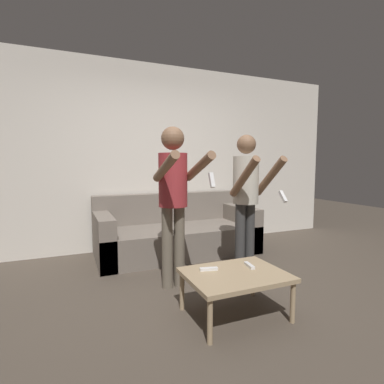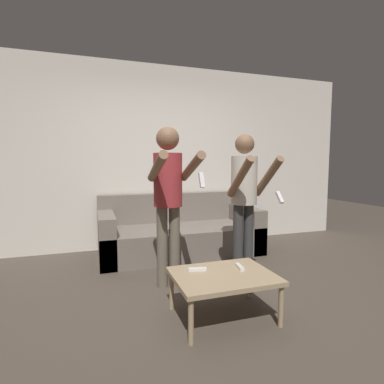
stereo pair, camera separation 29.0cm
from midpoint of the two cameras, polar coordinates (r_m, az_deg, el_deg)
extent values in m
plane|color=#4C4238|center=(2.94, 5.00, -19.79)|extent=(14.00, 14.00, 0.00)
cube|color=silver|center=(4.55, -4.88, 6.68)|extent=(6.40, 0.06, 2.70)
cube|color=slate|center=(4.21, -0.24, -9.12)|extent=(2.18, 0.96, 0.38)
cube|color=slate|center=(4.51, -1.82, -2.91)|extent=(2.18, 0.16, 0.43)
cube|color=slate|center=(4.00, -14.00, -8.34)|extent=(0.20, 0.96, 0.62)
cube|color=slate|center=(4.58, 11.68, -6.52)|extent=(0.20, 0.96, 0.62)
cylinder|color=#6B6051|center=(3.07, -2.96, -10.43)|extent=(0.11, 0.11, 0.83)
cylinder|color=#6B6051|center=(3.10, -0.64, -10.24)|extent=(0.11, 0.11, 0.83)
cylinder|color=#9E2D33|center=(2.97, -1.83, 2.33)|extent=(0.29, 0.29, 0.53)
sphere|color=brown|center=(2.98, -1.86, 10.17)|extent=(0.23, 0.23, 0.23)
cylinder|color=brown|center=(2.67, -3.58, 4.72)|extent=(0.08, 0.56, 0.29)
cylinder|color=brown|center=(2.77, 2.97, 4.75)|extent=(0.08, 0.56, 0.29)
cube|color=white|center=(2.53, 5.14, 2.27)|extent=(0.04, 0.07, 0.13)
cylinder|color=#383838|center=(3.38, 11.21, -9.13)|extent=(0.11, 0.11, 0.81)
cylinder|color=#383838|center=(3.45, 13.06, -8.90)|extent=(0.11, 0.11, 0.81)
cylinder|color=beige|center=(3.31, 12.37, 2.19)|extent=(0.28, 0.28, 0.52)
sphere|color=brown|center=(3.31, 12.51, 8.92)|extent=(0.21, 0.21, 0.21)
cylinder|color=brown|center=(3.05, 11.83, 2.71)|extent=(0.08, 0.48, 0.44)
cylinder|color=brown|center=(3.22, 16.78, 2.74)|extent=(0.08, 0.48, 0.44)
cube|color=white|center=(3.06, 18.97, -0.97)|extent=(0.04, 0.11, 0.12)
cube|color=tan|center=(2.53, 9.37, -15.57)|extent=(0.81, 0.62, 0.04)
cylinder|color=tan|center=(2.25, 3.83, -23.51)|extent=(0.04, 0.04, 0.33)
cylinder|color=tan|center=(2.58, 19.90, -19.81)|extent=(0.04, 0.04, 0.33)
cylinder|color=tan|center=(2.70, -0.71, -18.29)|extent=(0.04, 0.04, 0.33)
cylinder|color=tan|center=(2.98, 13.24, -16.06)|extent=(0.04, 0.04, 0.33)
cube|color=white|center=(2.67, 12.24, -13.80)|extent=(0.06, 0.15, 0.02)
cube|color=white|center=(2.56, 4.37, -14.52)|extent=(0.15, 0.07, 0.02)
camera|label=1|loc=(0.14, -87.70, 0.22)|focal=28.00mm
camera|label=2|loc=(0.14, 92.30, -0.22)|focal=28.00mm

